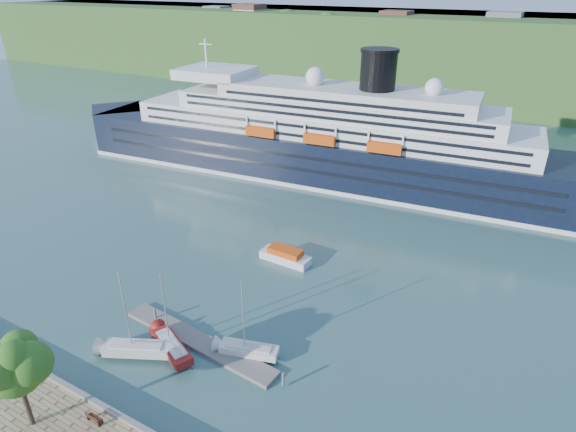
% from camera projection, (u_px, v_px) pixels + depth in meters
% --- Properties ---
extents(ground, '(400.00, 400.00, 0.00)m').
position_uv_depth(ground, '(100.00, 410.00, 41.93)').
color(ground, '#2F5553').
rests_on(ground, ground).
extents(far_hillside, '(400.00, 50.00, 24.00)m').
position_uv_depth(far_hillside, '(465.00, 56.00, 149.60)').
color(far_hillside, '#355522').
rests_on(far_hillside, ground).
extents(quay_coping, '(220.00, 0.50, 0.30)m').
position_uv_depth(quay_coping, '(96.00, 402.00, 41.26)').
color(quay_coping, slate).
rests_on(quay_coping, promenade).
extents(cruise_ship, '(106.65, 25.32, 23.73)m').
position_uv_depth(cruise_ship, '(314.00, 113.00, 86.97)').
color(cruise_ship, black).
rests_on(cruise_ship, ground).
extents(park_bench, '(1.60, 0.69, 1.02)m').
position_uv_depth(park_bench, '(94.00, 417.00, 39.42)').
color(park_bench, '#4A2615').
rests_on(park_bench, promenade).
extents(promenade_tree, '(5.80, 5.80, 9.61)m').
position_uv_depth(promenade_tree, '(18.00, 380.00, 37.38)').
color(promenade_tree, '#275C18').
rests_on(promenade_tree, promenade).
extents(floating_pontoon, '(19.29, 3.88, 0.43)m').
position_uv_depth(floating_pontoon, '(198.00, 341.00, 49.57)').
color(floating_pontoon, gray).
rests_on(floating_pontoon, ground).
extents(sailboat_white_near, '(7.47, 5.04, 9.45)m').
position_uv_depth(sailboat_white_near, '(132.00, 318.00, 45.86)').
color(sailboat_white_near, silver).
rests_on(sailboat_white_near, ground).
extents(sailboat_red, '(7.03, 4.59, 8.86)m').
position_uv_depth(sailboat_red, '(168.00, 319.00, 46.27)').
color(sailboat_red, maroon).
rests_on(sailboat_red, ground).
extents(sailboat_white_far, '(6.72, 3.53, 8.36)m').
position_uv_depth(sailboat_white_far, '(248.00, 323.00, 46.08)').
color(sailboat_white_far, silver).
rests_on(sailboat_white_far, ground).
extents(tender_launch, '(7.01, 2.58, 1.92)m').
position_uv_depth(tender_launch, '(285.00, 255.00, 63.63)').
color(tender_launch, '#D5460C').
rests_on(tender_launch, ground).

